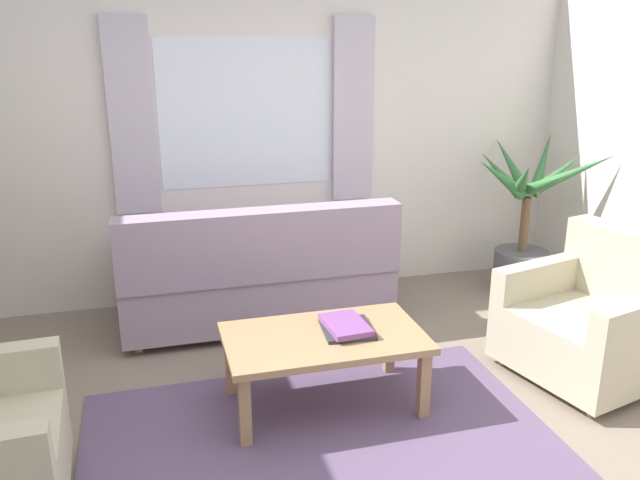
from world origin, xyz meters
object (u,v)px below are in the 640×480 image
(couch, at_px, (257,276))
(book_stack_on_table, at_px, (346,327))
(potted_plant, at_px, (525,231))
(armchair_right, at_px, (594,321))
(coffee_table, at_px, (324,344))

(couch, height_order, book_stack_on_table, couch)
(potted_plant, bearing_deg, armchair_right, -104.11)
(couch, distance_m, potted_plant, 2.19)
(book_stack_on_table, bearing_deg, armchair_right, -3.54)
(book_stack_on_table, xyz_separation_m, potted_plant, (1.88, 1.21, 0.05))
(coffee_table, xyz_separation_m, potted_plant, (2.02, 1.23, 0.13))
(coffee_table, distance_m, book_stack_on_table, 0.16)
(couch, height_order, armchair_right, couch)
(armchair_right, height_order, coffee_table, armchair_right)
(coffee_table, bearing_deg, book_stack_on_table, 8.30)
(armchair_right, bearing_deg, couch, -138.30)
(armchair_right, xyz_separation_m, book_stack_on_table, (-1.55, 0.10, 0.11))
(book_stack_on_table, height_order, potted_plant, potted_plant)
(armchair_right, bearing_deg, coffee_table, -106.69)
(potted_plant, bearing_deg, coffee_table, -148.61)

